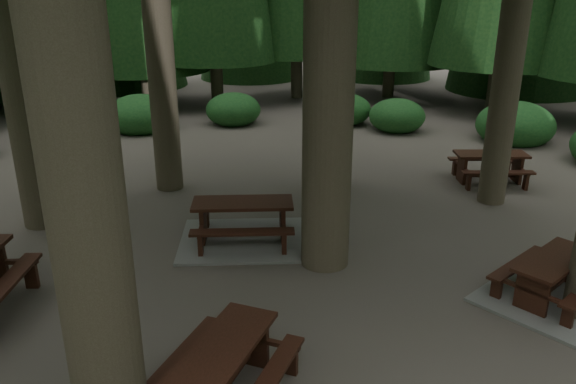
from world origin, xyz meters
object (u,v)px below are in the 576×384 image
object	(u,v)px
picnic_table_a	(550,285)
picnic_table_e	(224,363)
picnic_table_c	(243,228)
picnic_table_d	(490,163)

from	to	relation	value
picnic_table_a	picnic_table_e	distance (m)	5.38
picnic_table_a	picnic_table_c	world-z (taller)	picnic_table_c
picnic_table_c	picnic_table_e	distance (m)	4.40
picnic_table_a	picnic_table_c	xyz separation A→B (m)	(-4.19, 3.43, 0.05)
picnic_table_a	picnic_table_c	bearing A→B (deg)	114.47
picnic_table_c	picnic_table_e	world-z (taller)	picnic_table_c
picnic_table_a	picnic_table_e	xyz separation A→B (m)	(-5.31, -0.82, 0.27)
picnic_table_e	picnic_table_a	bearing A→B (deg)	-44.10
picnic_table_c	picnic_table_e	bearing A→B (deg)	-91.31
picnic_table_d	picnic_table_e	size ratio (longest dim) A/B	0.92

